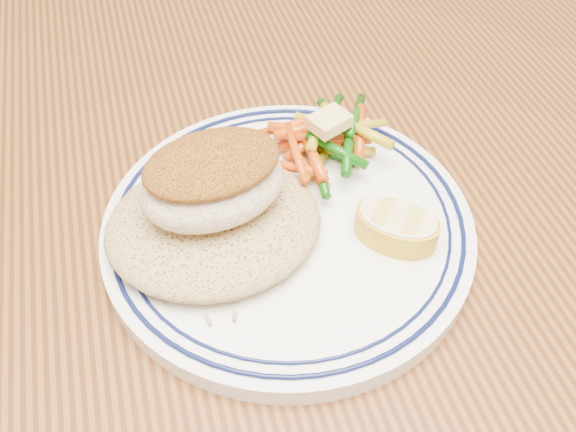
% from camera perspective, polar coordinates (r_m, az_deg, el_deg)
% --- Properties ---
extents(dining_table, '(1.50, 0.90, 0.75)m').
position_cam_1_polar(dining_table, '(0.54, -3.26, -5.02)').
color(dining_table, '#4A250E').
rests_on(dining_table, ground).
extents(plate, '(0.25, 0.25, 0.02)m').
position_cam_1_polar(plate, '(0.43, -0.00, -0.94)').
color(plate, white).
rests_on(plate, dining_table).
extents(rice_pilaf, '(0.14, 0.12, 0.03)m').
position_cam_1_polar(rice_pilaf, '(0.41, -6.65, -0.38)').
color(rice_pilaf, '#A38651').
rests_on(rice_pilaf, plate).
extents(fish_fillet, '(0.10, 0.08, 0.05)m').
position_cam_1_polar(fish_fillet, '(0.39, -6.69, 3.16)').
color(fish_fillet, '#F2E1C8').
rests_on(fish_fillet, rice_pilaf).
extents(vegetable_pile, '(0.10, 0.10, 0.03)m').
position_cam_1_polar(vegetable_pile, '(0.46, 3.30, 6.72)').
color(vegetable_pile, '#0D4909').
rests_on(vegetable_pile, plate).
extents(butter_pat, '(0.03, 0.03, 0.01)m').
position_cam_1_polar(butter_pat, '(0.45, 3.70, 8.38)').
color(butter_pat, '#E7CC71').
rests_on(butter_pat, vegetable_pile).
extents(lemon_wedge, '(0.07, 0.07, 0.02)m').
position_cam_1_polar(lemon_wedge, '(0.41, 9.62, -0.84)').
color(lemon_wedge, gold).
rests_on(lemon_wedge, plate).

